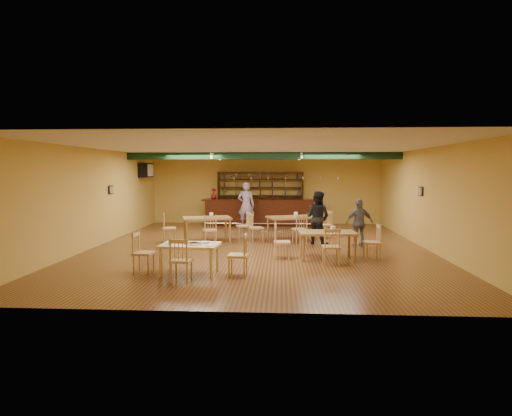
# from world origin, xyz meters

# --- Properties ---
(floor) EXTENTS (12.00, 12.00, 0.00)m
(floor) POSITION_xyz_m (0.00, 0.00, 0.00)
(floor) COLOR #562E18
(floor) RESTS_ON ground
(ceiling_beam) EXTENTS (10.00, 0.30, 0.25)m
(ceiling_beam) POSITION_xyz_m (0.00, 2.80, 2.87)
(ceiling_beam) COLOR black
(ceiling_beam) RESTS_ON ceiling
(track_rail_left) EXTENTS (0.05, 2.50, 0.05)m
(track_rail_left) POSITION_xyz_m (-1.80, 3.40, 2.94)
(track_rail_left) COLOR white
(track_rail_left) RESTS_ON ceiling
(track_rail_right) EXTENTS (0.05, 2.50, 0.05)m
(track_rail_right) POSITION_xyz_m (1.40, 3.40, 2.94)
(track_rail_right) COLOR white
(track_rail_right) RESTS_ON ceiling
(ac_unit) EXTENTS (0.34, 0.70, 0.48)m
(ac_unit) POSITION_xyz_m (-4.80, 4.20, 2.35)
(ac_unit) COLOR white
(ac_unit) RESTS_ON wall_left
(picture_left) EXTENTS (0.04, 0.34, 0.28)m
(picture_left) POSITION_xyz_m (-4.97, 1.00, 1.70)
(picture_left) COLOR black
(picture_left) RESTS_ON wall_left
(picture_right) EXTENTS (0.04, 0.34, 0.28)m
(picture_right) POSITION_xyz_m (4.97, 0.50, 1.70)
(picture_right) COLOR black
(picture_right) RESTS_ON wall_right
(bar_counter) EXTENTS (4.84, 0.85, 1.13)m
(bar_counter) POSITION_xyz_m (-0.22, 5.15, 0.56)
(bar_counter) COLOR black
(bar_counter) RESTS_ON ground
(back_bar_hutch) EXTENTS (3.74, 0.40, 2.28)m
(back_bar_hutch) POSITION_xyz_m (-0.22, 5.78, 1.14)
(back_bar_hutch) COLOR black
(back_bar_hutch) RESTS_ON ground
(poinsettia) EXTENTS (0.32, 0.32, 0.45)m
(poinsettia) POSITION_xyz_m (-2.18, 5.15, 1.36)
(poinsettia) COLOR #A30F1C
(poinsettia) RESTS_ON bar_counter
(dining_table_a) EXTENTS (1.78, 1.36, 0.78)m
(dining_table_a) POSITION_xyz_m (-1.78, 1.15, 0.39)
(dining_table_a) COLOR #A06F38
(dining_table_a) RESTS_ON ground
(dining_table_b) EXTENTS (1.80, 1.42, 0.79)m
(dining_table_b) POSITION_xyz_m (1.04, 1.49, 0.39)
(dining_table_b) COLOR #A06F38
(dining_table_b) RESTS_ON ground
(dining_table_d) EXTENTS (1.50, 0.94, 0.73)m
(dining_table_d) POSITION_xyz_m (1.89, -1.66, 0.37)
(dining_table_d) COLOR #A06F38
(dining_table_d) RESTS_ON ground
(near_table) EXTENTS (1.34, 0.91, 0.69)m
(near_table) POSITION_xyz_m (-1.36, -3.47, 0.34)
(near_table) COLOR beige
(near_table) RESTS_ON ground
(pizza_tray) EXTENTS (0.40, 0.40, 0.01)m
(pizza_tray) POSITION_xyz_m (-1.27, -3.47, 0.70)
(pizza_tray) COLOR silver
(pizza_tray) RESTS_ON near_table
(parmesan_shaker) EXTENTS (0.08, 0.08, 0.11)m
(parmesan_shaker) POSITION_xyz_m (-1.78, -3.61, 0.74)
(parmesan_shaker) COLOR #EAE5C6
(parmesan_shaker) RESTS_ON near_table
(napkin_stack) EXTENTS (0.21, 0.16, 0.03)m
(napkin_stack) POSITION_xyz_m (-1.04, -3.28, 0.70)
(napkin_stack) COLOR white
(napkin_stack) RESTS_ON near_table
(pizza_server) EXTENTS (0.33, 0.20, 0.00)m
(pizza_server) POSITION_xyz_m (-1.13, -3.42, 0.71)
(pizza_server) COLOR silver
(pizza_server) RESTS_ON pizza_tray
(side_plate) EXTENTS (0.23, 0.23, 0.01)m
(side_plate) POSITION_xyz_m (-0.86, -3.65, 0.69)
(side_plate) COLOR white
(side_plate) RESTS_ON near_table
(patron_bar) EXTENTS (0.72, 0.50, 1.87)m
(patron_bar) POSITION_xyz_m (-0.73, 4.33, 0.94)
(patron_bar) COLOR purple
(patron_bar) RESTS_ON ground
(patron_right_a) EXTENTS (1.04, 0.99, 1.69)m
(patron_right_a) POSITION_xyz_m (1.84, 0.69, 0.85)
(patron_right_a) COLOR black
(patron_right_a) RESTS_ON ground
(patron_right_b) EXTENTS (0.91, 0.51, 1.47)m
(patron_right_b) POSITION_xyz_m (3.09, 0.34, 0.73)
(patron_right_b) COLOR slate
(patron_right_b) RESTS_ON ground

